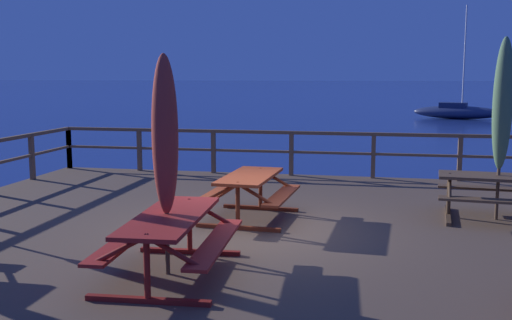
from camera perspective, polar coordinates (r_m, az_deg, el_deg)
ground_plane at (r=9.79m, az=-0.94°, el=-9.99°), size 600.00×600.00×0.00m
wooden_deck at (r=9.70m, az=-0.94°, el=-8.30°), size 12.10×10.78×0.60m
railing_waterside_far at (r=14.56m, az=3.40°, el=1.45°), size 11.90×0.10×1.09m
picnic_table_mid_left at (r=10.15m, az=-0.59°, el=-2.58°), size 1.51×1.91×0.78m
picnic_table_mid_centre at (r=10.86m, az=21.83°, el=-2.47°), size 1.95×1.56×0.78m
picnic_table_mid_right at (r=7.38m, az=-8.15°, el=-6.68°), size 1.52×2.25×0.78m
patio_umbrella_short_back at (r=10.75m, az=22.46°, el=4.89°), size 0.32×0.32×3.07m
patio_umbrella_short_mid at (r=7.24m, az=-8.68°, el=2.27°), size 0.32×0.32×2.70m
sailboat_distant at (r=43.96m, az=18.63°, el=4.41°), size 6.23×3.22×7.72m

